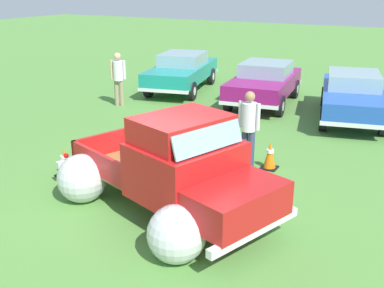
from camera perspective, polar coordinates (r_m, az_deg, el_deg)
The scene contains 9 objects.
ground_plane at distance 8.90m, azimuth -3.53°, elevation -7.81°, with size 80.00×80.00×0.00m, color #548C3D.
vintage_pickup_truck at distance 8.30m, azimuth -1.95°, elevation -4.08°, with size 5.00×3.84×1.96m.
show_car_0 at distance 18.27m, azimuth -1.25°, elevation 9.02°, with size 2.76×4.75×1.43m.
show_car_1 at distance 16.33m, azimuth 8.86°, elevation 7.55°, with size 2.36×4.36×1.43m.
show_car_2 at distance 15.11m, azimuth 19.04°, elevation 5.77°, with size 2.75×4.78×1.43m.
spectator_0 at distance 16.03m, azimuth -9.01°, elevation 8.27°, with size 0.53×0.44×1.81m.
spectator_1 at distance 10.57m, azimuth 6.96°, elevation 2.44°, with size 0.53×0.36×1.76m.
lane_cone_0 at distance 10.71m, azimuth 9.51°, elevation -1.40°, with size 0.36×0.36×0.63m.
lane_cone_1 at distance 10.57m, azimuth -15.32°, elevation -2.13°, with size 0.36×0.36×0.63m.
Camera 1 is at (4.26, -6.68, 4.06)m, focal length 43.59 mm.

